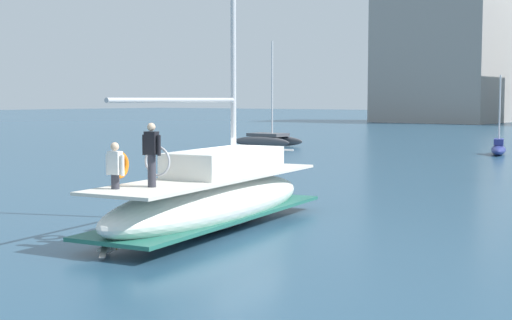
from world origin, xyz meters
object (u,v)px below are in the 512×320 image
moored_catamaran (268,139)px  seagull (106,250)px  main_sailboat (214,196)px  moored_sloop_far (499,148)px

moored_catamaran → seagull: (20.23, -33.78, -0.45)m
main_sailboat → moored_catamaran: 35.50m
moored_catamaran → seagull: size_ratio=8.12×
moored_sloop_far → moored_catamaran: bearing=-171.4°
main_sailboat → moored_sloop_far: main_sailboat is taller
moored_sloop_far → seagull: bearing=-84.6°
moored_catamaran → seagull: moored_catamaran is taller
moored_catamaran → seagull: 39.37m
main_sailboat → moored_catamaran: (-19.82, 29.45, -0.32)m
moored_sloop_far → seagull: size_ratio=5.26×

